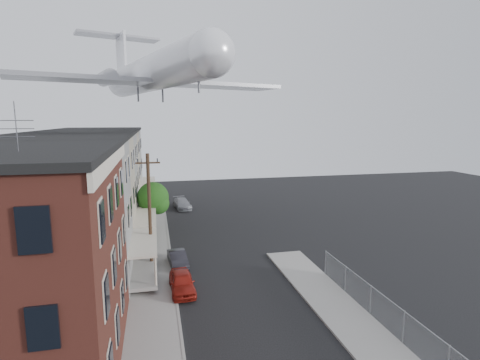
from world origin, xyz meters
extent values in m
cube|color=gray|center=(-5.50, 24.00, 0.06)|extent=(3.00, 62.00, 0.12)
cube|color=gray|center=(5.50, 6.00, 0.06)|extent=(3.00, 26.00, 0.12)
cube|color=gray|center=(-4.05, 24.00, 0.07)|extent=(0.15, 62.00, 0.14)
cube|color=gray|center=(4.05, 6.00, 0.07)|extent=(0.15, 26.00, 0.14)
cube|color=beige|center=(-6.92, 7.00, 9.70)|extent=(0.16, 12.20, 0.60)
cylinder|color=#515156|center=(-10.00, 5.00, 11.15)|extent=(0.04, 0.04, 2.00)
cube|color=slate|center=(-12.00, 16.50, 5.00)|extent=(10.00, 7.00, 10.00)
cube|color=black|center=(-12.00, 16.50, 10.15)|extent=(10.25, 7.00, 0.30)
cube|color=gray|center=(-6.10, 16.50, 0.55)|extent=(1.80, 6.40, 0.25)
cube|color=beige|center=(-6.10, 16.50, 2.75)|extent=(1.90, 6.50, 0.15)
cube|color=#6F6658|center=(-12.00, 23.50, 5.00)|extent=(10.00, 7.00, 10.00)
cube|color=black|center=(-12.00, 23.50, 10.15)|extent=(10.25, 7.00, 0.30)
cube|color=gray|center=(-6.10, 23.50, 0.55)|extent=(1.80, 6.40, 0.25)
cube|color=beige|center=(-6.10, 23.50, 2.75)|extent=(1.90, 6.50, 0.15)
cube|color=slate|center=(-12.00, 30.50, 5.00)|extent=(10.00, 7.00, 10.00)
cube|color=black|center=(-12.00, 30.50, 10.15)|extent=(10.25, 7.00, 0.30)
cube|color=gray|center=(-6.10, 30.50, 0.55)|extent=(1.80, 6.40, 0.25)
cube|color=beige|center=(-6.10, 30.50, 2.75)|extent=(1.90, 6.50, 0.15)
cube|color=#6F6658|center=(-12.00, 37.50, 5.00)|extent=(10.00, 7.00, 10.00)
cube|color=black|center=(-12.00, 37.50, 10.15)|extent=(10.25, 7.00, 0.30)
cube|color=gray|center=(-6.10, 37.50, 0.55)|extent=(1.80, 6.40, 0.25)
cube|color=beige|center=(-6.10, 37.50, 2.75)|extent=(1.90, 6.50, 0.15)
cube|color=slate|center=(-12.00, 44.50, 5.00)|extent=(10.00, 7.00, 10.00)
cube|color=black|center=(-12.00, 44.50, 10.15)|extent=(10.25, 7.00, 0.30)
cube|color=gray|center=(-6.10, 44.50, 0.55)|extent=(1.80, 6.40, 0.25)
cube|color=beige|center=(-6.10, 44.50, 2.75)|extent=(1.90, 6.50, 0.15)
cylinder|color=gray|center=(7.00, 5.00, 0.95)|extent=(0.06, 0.06, 1.90)
cylinder|color=gray|center=(7.00, 8.00, 0.95)|extent=(0.06, 0.06, 1.90)
cylinder|color=gray|center=(7.00, 11.00, 0.95)|extent=(0.06, 0.06, 1.90)
cylinder|color=gray|center=(7.00, 14.00, 0.95)|extent=(0.06, 0.06, 1.90)
cube|color=gray|center=(7.00, 5.00, 1.85)|extent=(0.04, 18.00, 0.04)
cube|color=gray|center=(7.00, 5.00, 0.95)|extent=(0.02, 18.00, 1.80)
cylinder|color=black|center=(-5.60, 18.00, 4.50)|extent=(0.26, 0.26, 9.00)
cube|color=black|center=(-5.60, 18.00, 8.30)|extent=(1.80, 0.12, 0.12)
cylinder|color=black|center=(-6.30, 18.00, 8.50)|extent=(0.08, 0.08, 0.25)
cylinder|color=black|center=(-4.90, 18.00, 8.50)|extent=(0.08, 0.08, 0.25)
cylinder|color=black|center=(-5.40, 28.00, 1.20)|extent=(0.24, 0.24, 2.40)
sphere|color=#174211|center=(-5.40, 28.00, 3.60)|extent=(3.20, 3.20, 3.20)
sphere|color=#174211|center=(-4.90, 27.70, 3.04)|extent=(2.24, 2.24, 2.24)
imported|color=maroon|center=(-3.60, 13.64, 0.67)|extent=(1.72, 3.98, 1.34)
imported|color=black|center=(-3.60, 18.14, 0.60)|extent=(1.61, 3.75, 1.20)
imported|color=gray|center=(-1.80, 37.58, 0.66)|extent=(2.42, 4.72, 1.31)
cylinder|color=white|center=(-4.92, 28.77, 16.01)|extent=(11.12, 25.50, 3.42)
sphere|color=white|center=(-0.99, 16.54, 16.01)|extent=(3.42, 3.42, 3.42)
cone|color=white|center=(-8.85, 40.99, 16.01)|extent=(4.24, 4.10, 3.42)
cube|color=#939399|center=(-4.43, 27.24, 14.94)|extent=(25.82, 12.14, 0.37)
cylinder|color=#939399|center=(-10.15, 36.64, 16.22)|extent=(2.94, 4.60, 1.71)
cylinder|color=#939399|center=(-5.26, 38.21, 16.22)|extent=(2.94, 4.60, 1.71)
cube|color=white|center=(-8.69, 40.48, 19.00)|extent=(1.50, 3.95, 5.99)
cube|color=#939399|center=(-9.02, 41.50, 21.78)|extent=(10.53, 5.76, 0.27)
cylinder|color=#515156|center=(-1.65, 18.58, 14.08)|extent=(0.17, 0.17, 1.28)
camera|label=1|loc=(-5.10, -10.30, 11.50)|focal=28.00mm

